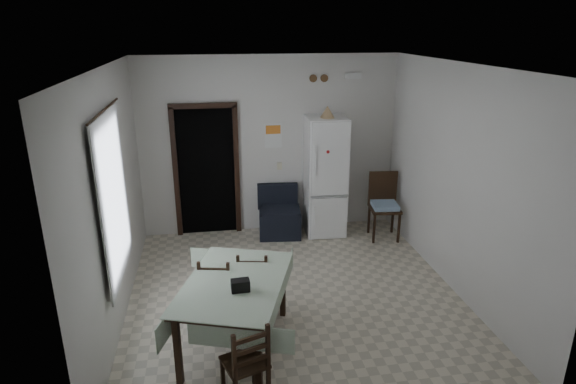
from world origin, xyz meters
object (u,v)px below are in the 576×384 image
Objects in this scene: fridge at (325,176)px; navy_seat at (280,212)px; dining_chair_far_left at (218,290)px; corner_chair at (385,207)px; dining_table at (236,314)px; dining_chair_near_head at (245,361)px; dining_chair_far_right at (254,283)px.

fridge reaches higher than navy_seat.
navy_seat is 2.62m from dining_chair_far_left.
corner_chair is 3.54m from dining_table.
navy_seat is 0.93× the size of dining_chair_far_left.
fridge reaches higher than dining_chair_near_head.
fridge is at bearing -114.94° from dining_chair_far_left.
dining_chair_far_right is 0.99× the size of dining_chair_near_head.
dining_chair_far_left reaches higher than dining_table.
navy_seat reaches higher than dining_table.
fridge is 2.73m from dining_chair_far_right.
dining_chair_far_right is (0.25, 0.57, 0.04)m from dining_table.
navy_seat is at bearing -122.35° from dining_chair_near_head.
dining_chair_near_head reaches higher than dining_chair_far_right.
dining_chair_near_head is at bearing -69.20° from dining_table.
dining_chair_near_head is (-1.64, -3.66, -0.54)m from fridge.
dining_chair_far_left is 1.02× the size of dining_chair_far_right.
corner_chair is at bearing 62.37° from dining_table.
fridge is 3.06m from dining_chair_far_left.
corner_chair is at bearing -130.07° from dining_chair_far_right.
dining_table is 1.73× the size of dining_chair_far_left.
dining_table is (-2.57, -2.43, -0.14)m from corner_chair.
fridge is at bearing -110.78° from dining_chair_far_right.
dining_chair_far_left reaches higher than dining_chair_far_right.
dining_chair_far_right is at bearing 84.86° from dining_table.
corner_chair reaches higher than dining_chair_far_left.
dining_table is at bearing -101.39° from navy_seat.
dining_table is at bearing 77.03° from dining_chair_far_right.
dining_chair_far_left is 1.01× the size of dining_chair_near_head.
fridge is 1.08m from corner_chair.
corner_chair is 3.38m from dining_chair_far_left.
fridge is 2.40× the size of navy_seat.
navy_seat is 0.54× the size of dining_table.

